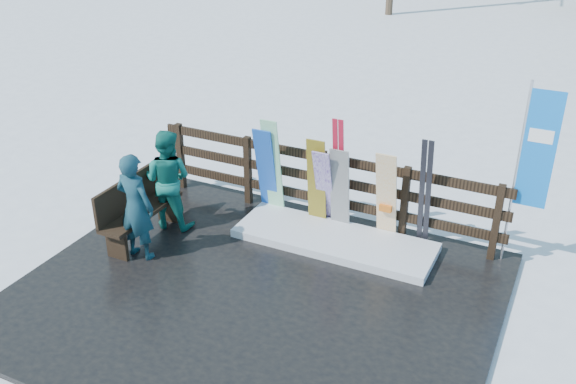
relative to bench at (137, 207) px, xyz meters
The scene contains 16 objects.
ground 2.34m from the bench, 13.02° to the right, with size 700.00×700.00×0.00m, color white.
deck 2.33m from the bench, 13.02° to the right, with size 6.00×5.00×0.08m, color black.
fence 2.78m from the bench, 37.46° to the left, with size 5.60×0.10×1.15m.
snow_patch 2.92m from the bench, 22.21° to the left, with size 2.93×1.00×0.12m, color white.
bench is the anchor object (origin of this frame).
snowboard_0 2.01m from the bench, 47.22° to the left, with size 0.31×0.03×1.50m, color blue.
snowboard_1 2.10m from the bench, 44.95° to the left, with size 0.27×0.03×1.65m, color white.
snowboard_2 2.66m from the bench, 33.70° to the left, with size 0.29×0.03×1.44m, color gold.
snowboard_3 2.76m from the bench, 32.23° to the left, with size 0.26×0.03×1.36m, color white.
snowboard_4 2.97m from the bench, 29.69° to the left, with size 0.29×0.03×1.37m, color black.
snowboard_5 3.61m from the bench, 24.07° to the left, with size 0.29×0.03×1.49m, color white.
ski_pair_a 2.98m from the bench, 31.36° to the left, with size 0.16×0.26×1.80m.
ski_pair_b 4.13m from the bench, 21.96° to the left, with size 0.17×0.30×1.73m.
rental_flag 5.51m from the bench, 18.81° to the left, with size 0.45×0.04×2.60m.
person_front 0.57m from the bench, 51.79° to the right, with size 0.57×0.37×1.56m, color #1C5759.
person_back 0.61m from the bench, 69.10° to the left, with size 0.75×0.59×1.55m, color #136D60.
Camera 1 is at (3.36, -5.93, 5.02)m, focal length 40.00 mm.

